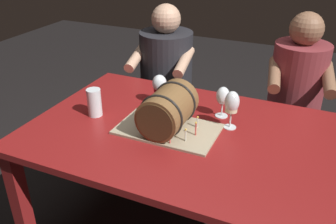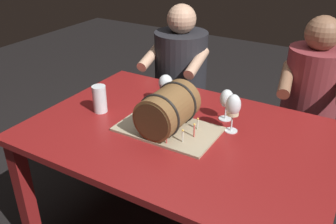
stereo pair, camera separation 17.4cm
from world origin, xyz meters
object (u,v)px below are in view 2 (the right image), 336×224
Objects in this scene: beer_pint at (100,100)px; person_seated_left at (180,87)px; person_seated_right at (306,117)px; barrel_cake at (168,112)px; wine_glass_empty at (227,99)px; wine_glass_white at (233,107)px; wine_glass_red at (166,84)px; dining_table at (180,147)px.

person_seated_left is (0.02, 0.85, -0.24)m from beer_pint.
person_seated_left is at bearing 179.98° from person_seated_right.
barrel_cake is 0.42× the size of person_seated_left.
person_seated_left is (-0.59, 0.59, -0.29)m from wine_glass_empty.
wine_glass_white is 0.45m from wine_glass_red.
wine_glass_empty is 1.13× the size of beer_pint.
dining_table is 7.57× the size of wine_glass_white.
beer_pint is (-0.25, -0.27, -0.04)m from wine_glass_red.
wine_glass_empty is 0.14× the size of person_seated_right.
wine_glass_red reaches higher than wine_glass_empty.
barrel_cake is at bearing -121.17° from person_seated_right.
wine_glass_white reaches higher than wine_glass_empty.
person_seated_right is at bearing 58.83° from barrel_cake.
person_seated_left reaches higher than wine_glass_empty.
person_seated_right is at bearing -0.02° from person_seated_left.
person_seated_right reaches higher than dining_table.
barrel_cake reaches higher than beer_pint.
person_seated_left is at bearing 134.76° from wine_glass_empty.
wine_glass_white is (0.27, 0.15, 0.03)m from barrel_cake.
wine_glass_red is (-0.43, 0.10, -0.02)m from wine_glass_white.
wine_glass_white is at bearing 28.87° from barrel_cake.
wine_glass_red is (-0.16, 0.25, 0.01)m from barrel_cake.
barrel_cake reaches higher than wine_glass_empty.
person_seated_right is (0.51, 0.84, -0.28)m from barrel_cake.
wine_glass_red is 0.14× the size of person_seated_right.
beer_pint is 1.28m from person_seated_right.
barrel_cake is at bearing 1.67° from beer_pint.
wine_glass_empty is at bearing 51.46° from barrel_cake.
wine_glass_white reaches higher than wine_glass_red.
barrel_cake is (-0.06, -0.02, 0.19)m from dining_table.
wine_glass_red is at bearing 123.05° from barrel_cake.
beer_pint is 0.13× the size of person_seated_left.
wine_glass_empty is 0.14× the size of person_seated_left.
wine_glass_empty is 0.88m from person_seated_left.
person_seated_right is (0.31, 0.59, -0.29)m from wine_glass_empty.
wine_glass_empty is at bearing 23.01° from beer_pint.
dining_table is 0.94m from person_seated_left.
wine_glass_white is at bearing 30.36° from dining_table.
wine_glass_red is 0.15× the size of person_seated_left.
wine_glass_red is at bearing -138.89° from person_seated_right.
wine_glass_empty is 0.36m from wine_glass_red.
dining_table is 0.94m from person_seated_right.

